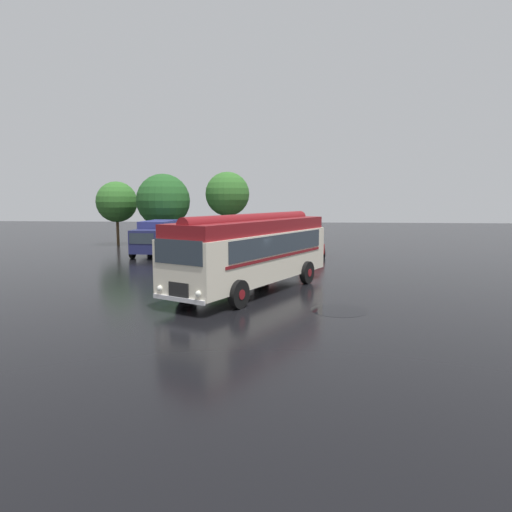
{
  "coord_description": "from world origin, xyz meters",
  "views": [
    {
      "loc": [
        2.17,
        -19.71,
        4.16
      ],
      "look_at": [
        0.33,
        1.97,
        1.4
      ],
      "focal_mm": 32.0,
      "sensor_mm": 36.0,
      "label": 1
    }
  ],
  "objects_px": {
    "vintage_bus": "(253,249)",
    "box_van": "(157,237)",
    "car_mid_left": "(228,243)",
    "car_near_left": "(191,243)",
    "car_far_right": "(309,244)",
    "car_mid_right": "(266,243)"
  },
  "relations": [
    {
      "from": "car_far_right",
      "to": "box_van",
      "type": "xyz_separation_m",
      "value": [
        -11.2,
        -0.89,
        0.52
      ]
    },
    {
      "from": "car_near_left",
      "to": "car_mid_left",
      "type": "xyz_separation_m",
      "value": [
        2.78,
        -0.06,
        0.0
      ]
    },
    {
      "from": "car_near_left",
      "to": "car_mid_left",
      "type": "relative_size",
      "value": 1.01
    },
    {
      "from": "car_mid_left",
      "to": "box_van",
      "type": "bearing_deg",
      "value": -172.8
    },
    {
      "from": "car_mid_left",
      "to": "car_far_right",
      "type": "bearing_deg",
      "value": 2.26
    },
    {
      "from": "vintage_bus",
      "to": "car_mid_right",
      "type": "relative_size",
      "value": 2.39
    },
    {
      "from": "vintage_bus",
      "to": "car_near_left",
      "type": "height_order",
      "value": "vintage_bus"
    },
    {
      "from": "vintage_bus",
      "to": "box_van",
      "type": "bearing_deg",
      "value": 123.42
    },
    {
      "from": "vintage_bus",
      "to": "car_near_left",
      "type": "xyz_separation_m",
      "value": [
        -5.86,
        13.27,
        -1.05
      ]
    },
    {
      "from": "vintage_bus",
      "to": "box_van",
      "type": "relative_size",
      "value": 1.74
    },
    {
      "from": "car_near_left",
      "to": "box_van",
      "type": "relative_size",
      "value": 0.75
    },
    {
      "from": "car_mid_left",
      "to": "box_van",
      "type": "distance_m",
      "value": 5.27
    },
    {
      "from": "car_mid_left",
      "to": "vintage_bus",
      "type": "bearing_deg",
      "value": -76.86
    },
    {
      "from": "car_far_right",
      "to": "car_near_left",
      "type": "bearing_deg",
      "value": -178.82
    },
    {
      "from": "box_van",
      "to": "car_near_left",
      "type": "bearing_deg",
      "value": 16.41
    },
    {
      "from": "car_mid_left",
      "to": "car_mid_right",
      "type": "height_order",
      "value": "same"
    },
    {
      "from": "car_mid_right",
      "to": "car_near_left",
      "type": "bearing_deg",
      "value": -177.26
    },
    {
      "from": "car_mid_left",
      "to": "box_van",
      "type": "relative_size",
      "value": 0.74
    },
    {
      "from": "car_mid_left",
      "to": "car_near_left",
      "type": "bearing_deg",
      "value": 178.83
    },
    {
      "from": "car_mid_left",
      "to": "car_mid_right",
      "type": "distance_m",
      "value": 2.87
    },
    {
      "from": "car_near_left",
      "to": "box_van",
      "type": "height_order",
      "value": "box_van"
    },
    {
      "from": "box_van",
      "to": "vintage_bus",
      "type": "bearing_deg",
      "value": -56.58
    }
  ]
}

